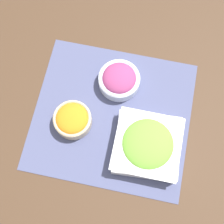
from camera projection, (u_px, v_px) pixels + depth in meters
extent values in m
plane|color=#422D1E|center=(112.00, 115.00, 0.96)|extent=(3.00, 3.00, 0.00)
cube|color=#474C70|center=(112.00, 115.00, 0.96)|extent=(0.48, 0.44, 0.00)
cylinder|color=#C6B28E|center=(73.00, 120.00, 0.93)|extent=(0.11, 0.11, 0.04)
torus|color=#C6B28E|center=(72.00, 118.00, 0.91)|extent=(0.11, 0.11, 0.01)
ellipsoid|color=orange|center=(72.00, 118.00, 0.91)|extent=(0.10, 0.10, 0.03)
cylinder|color=silver|center=(118.00, 81.00, 0.97)|extent=(0.13, 0.13, 0.04)
torus|color=silver|center=(118.00, 78.00, 0.96)|extent=(0.13, 0.13, 0.01)
ellipsoid|color=#93386B|center=(118.00, 78.00, 0.96)|extent=(0.10, 0.10, 0.04)
cube|color=white|center=(147.00, 146.00, 0.91)|extent=(0.20, 0.20, 0.05)
cube|color=white|center=(148.00, 144.00, 0.88)|extent=(0.19, 0.19, 0.00)
ellipsoid|color=#6BAD38|center=(148.00, 144.00, 0.89)|extent=(0.15, 0.15, 0.05)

